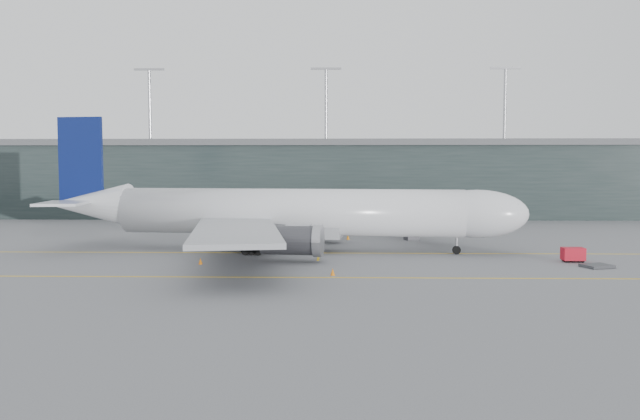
{
  "coord_description": "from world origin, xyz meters",
  "views": [
    {
      "loc": [
        6.85,
        -75.79,
        10.04
      ],
      "look_at": [
        5.09,
        -4.0,
        5.02
      ],
      "focal_mm": 35.0,
      "sensor_mm": 36.0,
      "label": 1
    }
  ],
  "objects": [
    {
      "name": "jet_bridge",
      "position": [
        14.72,
        21.63,
        4.31
      ],
      "size": [
        16.39,
        42.69,
        5.75
      ],
      "rotation": [
        0.0,
        0.0,
        0.38
      ],
      "color": "#27272C",
      "rests_on": "ground"
    },
    {
      "name": "terminal",
      "position": [
        -0.0,
        58.0,
        7.62
      ],
      "size": [
        240.0,
        36.0,
        29.0
      ],
      "color": "#1F2A2A",
      "rests_on": "ground"
    },
    {
      "name": "cone_wing_stbd",
      "position": [
        6.62,
        -18.91,
        0.34
      ],
      "size": [
        0.43,
        0.43,
        0.69
      ],
      "primitive_type": "cone",
      "color": "orange",
      "rests_on": "ground"
    },
    {
      "name": "cone_tail",
      "position": [
        -7.0,
        -12.65,
        0.34
      ],
      "size": [
        0.43,
        0.43,
        0.68
      ],
      "primitive_type": "cone",
      "color": "#CA610B",
      "rests_on": "ground"
    },
    {
      "name": "taxiline_lead_main",
      "position": [
        5.0,
        20.0,
        0.01
      ],
      "size": [
        0.25,
        60.0,
        0.02
      ],
      "primitive_type": "cube",
      "color": "gold",
      "rests_on": "ground"
    },
    {
      "name": "cone_nose",
      "position": [
        34.37,
        -6.35,
        0.31
      ],
      "size": [
        0.39,
        0.39,
        0.62
      ],
      "primitive_type": "cone",
      "color": "orange",
      "rests_on": "ground"
    },
    {
      "name": "uld_b",
      "position": [
        -1.93,
        11.19,
        0.89
      ],
      "size": [
        2.25,
        2.03,
        1.69
      ],
      "rotation": [
        0.0,
        0.0,
        -0.34
      ],
      "color": "#35353A",
      "rests_on": "ground"
    },
    {
      "name": "ground",
      "position": [
        0.0,
        0.0,
        0.0
      ],
      "size": [
        320.0,
        320.0,
        0.0
      ],
      "primitive_type": "plane",
      "color": "slate",
      "rests_on": "ground"
    },
    {
      "name": "uld_a",
      "position": [
        -5.68,
        9.02,
        0.88
      ],
      "size": [
        1.96,
        1.62,
        1.68
      ],
      "rotation": [
        0.0,
        0.0,
        0.08
      ],
      "color": "#35353A",
      "rests_on": "ground"
    },
    {
      "name": "main_aircraft",
      "position": [
        1.06,
        -2.18,
        4.53
      ],
      "size": [
        57.62,
        53.75,
        16.16
      ],
      "rotation": [
        0.0,
        0.0,
        -0.12
      ],
      "color": "silver",
      "rests_on": "ground"
    },
    {
      "name": "taxiline_a",
      "position": [
        0.0,
        -4.0,
        0.01
      ],
      "size": [
        160.0,
        0.25,
        0.02
      ],
      "primitive_type": "cube",
      "color": "gold",
      "rests_on": "ground"
    },
    {
      "name": "taxiline_b",
      "position": [
        0.0,
        -20.0,
        0.01
      ],
      "size": [
        160.0,
        0.25,
        0.02
      ],
      "primitive_type": "cube",
      "color": "gold",
      "rests_on": "ground"
    },
    {
      "name": "baggage_dolly",
      "position": [
        32.93,
        -13.66,
        0.16
      ],
      "size": [
        3.28,
        2.95,
        0.27
      ],
      "primitive_type": "cube",
      "rotation": [
        0.0,
        0.0,
        0.34
      ],
      "color": "#333337",
      "rests_on": "ground"
    },
    {
      "name": "gse_cart",
      "position": [
        31.9,
        -10.07,
        0.85
      ],
      "size": [
        2.24,
        1.44,
        1.52
      ],
      "rotation": [
        0.0,
        0.0,
        -0.01
      ],
      "color": "#B80D1E",
      "rests_on": "ground"
    },
    {
      "name": "uld_c",
      "position": [
        0.63,
        10.15,
        0.84
      ],
      "size": [
        2.14,
        1.93,
        1.6
      ],
      "rotation": [
        0.0,
        0.0,
        -0.35
      ],
      "color": "#35353A",
      "rests_on": "ground"
    },
    {
      "name": "cone_wing_port",
      "position": [
        8.6,
        9.44,
        0.35
      ],
      "size": [
        0.44,
        0.44,
        0.71
      ],
      "primitive_type": "cone",
      "color": "orange",
      "rests_on": "ground"
    }
  ]
}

